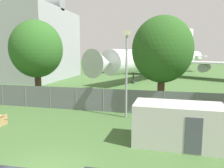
{
  "coord_description": "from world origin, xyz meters",
  "views": [
    {
      "loc": [
        4.94,
        -7.74,
        5.17
      ],
      "look_at": [
        0.07,
        13.09,
        2.0
      ],
      "focal_mm": 35.0,
      "sensor_mm": 36.0,
      "label": 1
    }
  ],
  "objects_px": {
    "tree_left_of_cabin": "(36,49)",
    "airplane": "(164,59)",
    "portable_cabin": "(178,124)",
    "tree_far_right": "(162,50)"
  },
  "relations": [
    {
      "from": "tree_left_of_cabin",
      "to": "portable_cabin",
      "type": "bearing_deg",
      "value": -30.93
    },
    {
      "from": "portable_cabin",
      "to": "tree_far_right",
      "type": "height_order",
      "value": "tree_far_right"
    },
    {
      "from": "airplane",
      "to": "portable_cabin",
      "type": "height_order",
      "value": "airplane"
    },
    {
      "from": "airplane",
      "to": "portable_cabin",
      "type": "relative_size",
      "value": 8.69
    },
    {
      "from": "airplane",
      "to": "tree_left_of_cabin",
      "type": "distance_m",
      "value": 29.4
    },
    {
      "from": "portable_cabin",
      "to": "tree_left_of_cabin",
      "type": "height_order",
      "value": "tree_left_of_cabin"
    },
    {
      "from": "airplane",
      "to": "tree_far_right",
      "type": "bearing_deg",
      "value": 22.95
    },
    {
      "from": "airplane",
      "to": "tree_left_of_cabin",
      "type": "bearing_deg",
      "value": -2.68
    },
    {
      "from": "tree_far_right",
      "to": "tree_left_of_cabin",
      "type": "bearing_deg",
      "value": 174.93
    },
    {
      "from": "tree_left_of_cabin",
      "to": "airplane",
      "type": "bearing_deg",
      "value": 63.71
    }
  ]
}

